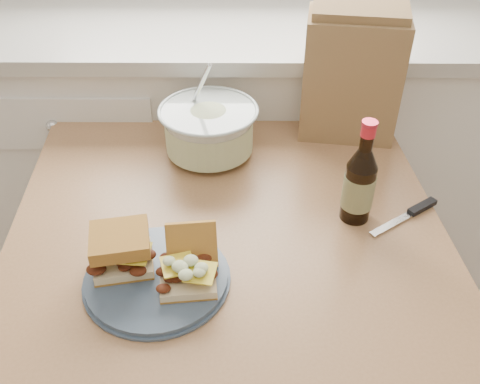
{
  "coord_description": "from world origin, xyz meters",
  "views": [
    {
      "loc": [
        0.02,
        0.12,
        1.52
      ],
      "look_at": [
        0.02,
        0.98,
        0.84
      ],
      "focal_mm": 40.0,
      "sensor_mm": 36.0,
      "label": 1
    }
  ],
  "objects_px": {
    "coleslaw_bowl": "(209,132)",
    "paper_bag": "(351,76)",
    "dining_table": "(228,263)",
    "plate": "(157,278)",
    "beer_bottle": "(359,184)"
  },
  "relations": [
    {
      "from": "plate",
      "to": "paper_bag",
      "type": "xyz_separation_m",
      "value": [
        0.43,
        0.55,
        0.15
      ]
    },
    {
      "from": "beer_bottle",
      "to": "dining_table",
      "type": "bearing_deg",
      "value": -165.83
    },
    {
      "from": "beer_bottle",
      "to": "paper_bag",
      "type": "relative_size",
      "value": 0.76
    },
    {
      "from": "coleslaw_bowl",
      "to": "paper_bag",
      "type": "distance_m",
      "value": 0.38
    },
    {
      "from": "dining_table",
      "to": "plate",
      "type": "relative_size",
      "value": 3.66
    },
    {
      "from": "plate",
      "to": "beer_bottle",
      "type": "height_order",
      "value": "beer_bottle"
    },
    {
      "from": "beer_bottle",
      "to": "paper_bag",
      "type": "distance_m",
      "value": 0.36
    },
    {
      "from": "coleslaw_bowl",
      "to": "beer_bottle",
      "type": "bearing_deg",
      "value": -36.93
    },
    {
      "from": "plate",
      "to": "coleslaw_bowl",
      "type": "distance_m",
      "value": 0.44
    },
    {
      "from": "coleslaw_bowl",
      "to": "paper_bag",
      "type": "bearing_deg",
      "value": 17.87
    },
    {
      "from": "dining_table",
      "to": "beer_bottle",
      "type": "bearing_deg",
      "value": 2.28
    },
    {
      "from": "coleslaw_bowl",
      "to": "beer_bottle",
      "type": "distance_m",
      "value": 0.41
    },
    {
      "from": "paper_bag",
      "to": "dining_table",
      "type": "bearing_deg",
      "value": -119.92
    },
    {
      "from": "coleslaw_bowl",
      "to": "paper_bag",
      "type": "height_order",
      "value": "paper_bag"
    },
    {
      "from": "dining_table",
      "to": "beer_bottle",
      "type": "height_order",
      "value": "beer_bottle"
    }
  ]
}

